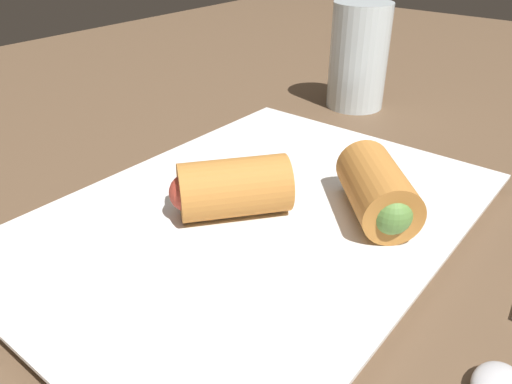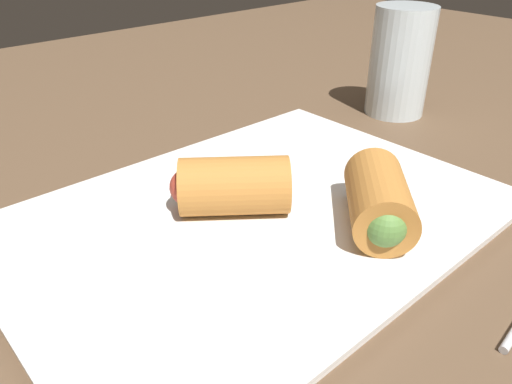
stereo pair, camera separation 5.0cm
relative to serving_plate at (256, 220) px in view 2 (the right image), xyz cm
name	(u,v)px [view 2 (the right image)]	position (x,y,z in cm)	size (l,w,h in cm)	color
table_surface	(301,226)	(3.88, -0.95, -1.76)	(180.00, 140.00, 2.00)	brown
serving_plate	(256,220)	(0.00, 0.00, 0.00)	(35.31, 25.51, 1.50)	white
roll_front_left	(380,203)	(4.73, -7.09, 2.82)	(8.44, 8.29, 4.15)	#B77533
roll_front_right	(229,186)	(-1.36, 1.39, 2.82)	(8.60, 8.03, 4.15)	#B77533
spoon	(484,380)	(-0.88, -17.88, -0.26)	(20.54, 3.73, 1.16)	silver
drinking_glass	(400,62)	(27.95, 7.51, 5.13)	(6.60, 6.60, 11.77)	silver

